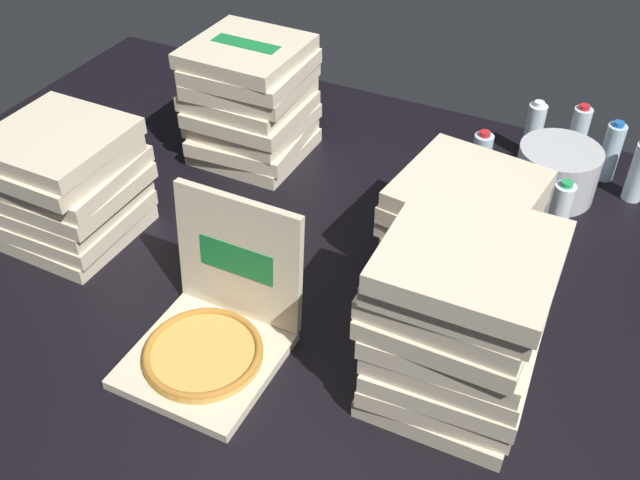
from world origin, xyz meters
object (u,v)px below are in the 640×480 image
pizza_stack_left_mid (68,185)px  pizza_stack_right_near (463,226)px  water_bottle_1 (480,162)px  ice_bucket (557,172)px  open_pizza_box (214,327)px  water_bottle_5 (639,172)px  pizza_stack_left_near (457,321)px  water_bottle_4 (578,134)px  water_bottle_0 (611,152)px  water_bottle_3 (533,131)px  pizza_stack_right_far (251,101)px  water_bottle_2 (559,213)px

pizza_stack_left_mid → pizza_stack_right_near: bearing=18.1°
pizza_stack_left_mid → water_bottle_1: size_ratio=1.77×
ice_bucket → pizza_stack_left_mid: bearing=-146.3°
open_pizza_box → water_bottle_5: open_pizza_box is taller
pizza_stack_right_near → water_bottle_5: bearing=54.8°
pizza_stack_right_near → pizza_stack_left_near: bearing=-75.4°
water_bottle_4 → pizza_stack_right_near: bearing=-104.4°
water_bottle_1 → water_bottle_5: bearing=19.6°
water_bottle_0 → water_bottle_3: size_ratio=1.00×
water_bottle_3 → pizza_stack_right_far: bearing=-155.5°
open_pizza_box → pizza_stack_right_far: size_ratio=0.98×
pizza_stack_left_mid → pizza_stack_left_near: pizza_stack_left_near is taller
water_bottle_2 → water_bottle_5: (0.19, 0.34, 0.00)m
water_bottle_1 → water_bottle_2: 0.34m
water_bottle_3 → water_bottle_5: (0.37, -0.10, 0.00)m
water_bottle_4 → pizza_stack_left_mid: bearing=-139.9°
pizza_stack_left_near → ice_bucket: bearing=86.5°
pizza_stack_right_near → water_bottle_1: 0.43m
water_bottle_1 → water_bottle_5: same height
open_pizza_box → ice_bucket: size_ratio=1.52×
pizza_stack_right_near → pizza_stack_right_far: 0.91m
ice_bucket → water_bottle_5: size_ratio=1.22×
water_bottle_0 → pizza_stack_right_far: bearing=-161.5°
water_bottle_3 → water_bottle_4: (0.14, 0.04, 0.00)m
water_bottle_1 → pizza_stack_right_near: bearing=-80.8°
pizza_stack_left_near → water_bottle_0: (0.20, 1.11, -0.13)m
pizza_stack_right_far → ice_bucket: 1.06m
water_bottle_1 → water_bottle_4: size_ratio=1.00×
water_bottle_4 → water_bottle_1: bearing=-128.8°
water_bottle_0 → water_bottle_2: same height
open_pizza_box → water_bottle_1: open_pizza_box is taller
water_bottle_3 → water_bottle_5: 0.38m
water_bottle_4 → open_pizza_box: bearing=-116.3°
open_pizza_box → pizza_stack_left_near: 0.62m
water_bottle_0 → water_bottle_1: same height
open_pizza_box → water_bottle_2: (0.70, 0.84, 0.02)m
water_bottle_1 → water_bottle_2: (0.30, -0.17, 0.00)m
ice_bucket → open_pizza_box: bearing=-120.5°
water_bottle_0 → water_bottle_3: bearing=175.8°
pizza_stack_left_mid → water_bottle_2: (1.35, 0.62, -0.07)m
pizza_stack_left_near → pizza_stack_right_near: bearing=104.6°
pizza_stack_left_mid → water_bottle_2: pizza_stack_left_mid is taller
ice_bucket → water_bottle_2: bearing=-76.9°
pizza_stack_left_mid → water_bottle_5: 1.81m
water_bottle_1 → pizza_stack_left_near: bearing=-78.0°
pizza_stack_left_near → pizza_stack_right_far: bearing=143.6°
water_bottle_3 → ice_bucket: bearing=-57.3°
pizza_stack_left_mid → pizza_stack_left_near: 1.24m
open_pizza_box → water_bottle_1: (0.40, 1.01, 0.02)m
open_pizza_box → water_bottle_3: bearing=68.2°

